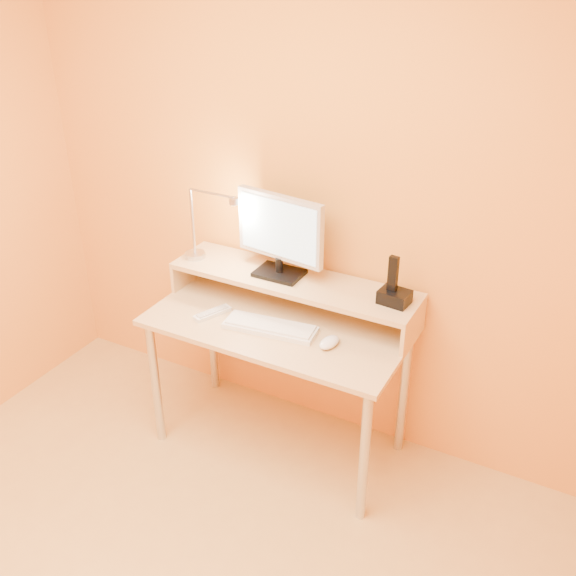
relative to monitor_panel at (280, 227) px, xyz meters
The scene contains 25 objects.
wall_back 0.22m from the monitor_panel, 65.68° to the left, with size 3.00×0.04×2.50m, color orange.
desk_leg_fl 0.99m from the monitor_panel, 139.36° to the right, with size 0.04×0.04×0.69m, color #BBBBC2.
desk_leg_fr 1.07m from the monitor_panel, 33.38° to the right, with size 0.04×0.04×0.69m, color #BBBBC2.
desk_leg_bl 0.91m from the monitor_panel, 169.33° to the left, with size 0.04×0.04×0.69m, color #BBBBC2.
desk_leg_br 0.99m from the monitor_panel, ahead, with size 0.04×0.04×0.69m, color #BBBBC2.
desk_lower 0.45m from the monitor_panel, 65.68° to the right, with size 1.20×0.60×0.03m, color tan.
shelf_riser_left 0.62m from the monitor_panel, behind, with size 0.02×0.30×0.14m, color tan.
shelf_riser_right 0.74m from the monitor_panel, ahead, with size 0.02×0.30×0.14m, color tan.
desk_shelf 0.26m from the monitor_panel, ahead, with size 1.20×0.30×0.03m, color tan.
monitor_foot 0.23m from the monitor_panel, 90.00° to the right, with size 0.22×0.16×0.02m, color black.
monitor_neck 0.19m from the monitor_panel, 90.00° to the right, with size 0.04×0.04×0.07m, color black.
monitor_panel is the anchor object (origin of this frame).
monitor_back 0.02m from the monitor_panel, 90.00° to the left, with size 0.41×0.01×0.26m, color black.
monitor_screen 0.02m from the monitor_panel, 90.00° to the right, with size 0.41×0.00×0.27m, color #ABD3EB.
lamp_base 0.51m from the monitor_panel, behind, with size 0.10×0.10×0.03m, color #BBBBC2.
lamp_post 0.46m from the monitor_panel, behind, with size 0.01×0.01×0.33m, color #BBBBC2.
lamp_arm 0.36m from the monitor_panel, behind, with size 0.01×0.01×0.24m, color #BBBBC2.
lamp_head 0.24m from the monitor_panel, 169.53° to the right, with size 0.04×0.04×0.03m, color #BBBBC2.
lamp_bulb 0.24m from the monitor_panel, 169.53° to the right, with size 0.03×0.03×0.00m, color #FFEAC6.
phone_dock 0.60m from the monitor_panel, ahead, with size 0.13×0.10×0.06m, color black.
phone_handset 0.56m from the monitor_panel, ahead, with size 0.04×0.03×0.16m, color black.
phone_led 0.65m from the monitor_panel, ahead, with size 0.01×0.00×0.04m, color #2232F1.
keyboard 0.46m from the monitor_panel, 72.62° to the right, with size 0.42×0.13×0.02m, color silver.
mouse 0.57m from the monitor_panel, 32.14° to the right, with size 0.07×0.12×0.04m, color silver.
remote_control 0.51m from the monitor_panel, 133.11° to the right, with size 0.05×0.19×0.02m, color silver.
Camera 1 is at (1.25, -1.07, 2.31)m, focal length 41.12 mm.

